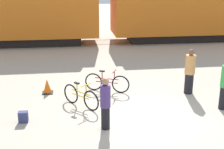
# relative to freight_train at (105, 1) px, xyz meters

# --- Properties ---
(ground_plane) EXTENTS (80.00, 80.00, 0.00)m
(ground_plane) POSITION_rel_freight_train_xyz_m (-0.00, -11.58, -2.68)
(ground_plane) COLOR #B2A893
(freight_train) EXTENTS (28.98, 2.98, 5.14)m
(freight_train) POSITION_rel_freight_train_xyz_m (0.00, 0.00, 0.00)
(freight_train) COLOR black
(freight_train) RESTS_ON ground_plane
(rail_near) EXTENTS (40.98, 0.07, 0.01)m
(rail_near) POSITION_rel_freight_train_xyz_m (-0.00, -0.72, -2.68)
(rail_near) COLOR #4C4238
(rail_near) RESTS_ON ground_plane
(rail_far) EXTENTS (40.98, 0.07, 0.01)m
(rail_far) POSITION_rel_freight_train_xyz_m (-0.00, 0.72, -2.68)
(rail_far) COLOR #4C4238
(rail_far) RESTS_ON ground_plane
(bicycle_yellow) EXTENTS (1.15, 1.28, 0.86)m
(bicycle_yellow) POSITION_rel_freight_train_xyz_m (-1.99, -10.54, -2.32)
(bicycle_yellow) COLOR black
(bicycle_yellow) RESTS_ON ground_plane
(bicycle_maroon) EXTENTS (1.64, 0.74, 0.86)m
(bicycle_maroon) POSITION_rel_freight_train_xyz_m (-0.95, -9.23, -2.32)
(bicycle_maroon) COLOR black
(bicycle_maroon) RESTS_ON ground_plane
(person_in_purple) EXTENTS (0.30, 0.30, 1.56)m
(person_in_purple) POSITION_rel_freight_train_xyz_m (-1.34, -12.22, -1.89)
(person_in_purple) COLOR black
(person_in_purple) RESTS_ON ground_plane
(person_in_tan) EXTENTS (0.38, 0.38, 1.71)m
(person_in_tan) POSITION_rel_freight_train_xyz_m (2.09, -9.78, -1.84)
(person_in_tan) COLOR black
(person_in_tan) RESTS_ON ground_plane
(backpack) EXTENTS (0.28, 0.20, 0.34)m
(backpack) POSITION_rel_freight_train_xyz_m (-3.78, -11.49, -2.51)
(backpack) COLOR navy
(backpack) RESTS_ON ground_plane
(traffic_cone) EXTENTS (0.40, 0.40, 0.55)m
(traffic_cone) POSITION_rel_freight_train_xyz_m (-3.21, -9.08, -2.43)
(traffic_cone) COLOR black
(traffic_cone) RESTS_ON ground_plane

